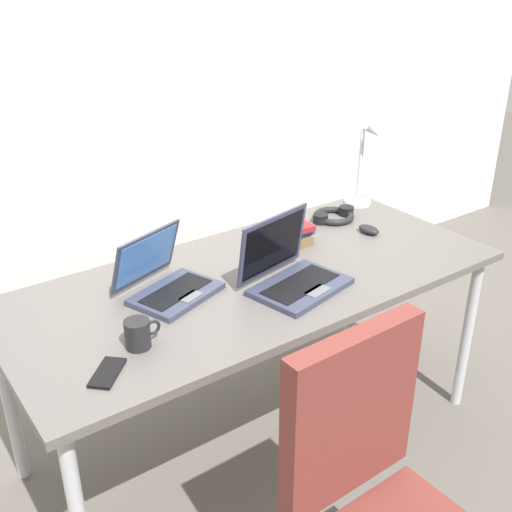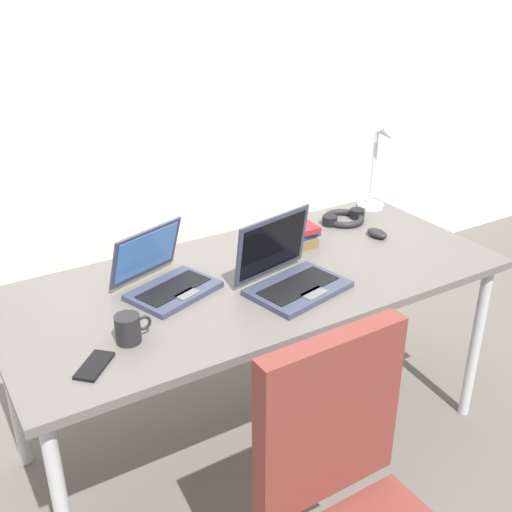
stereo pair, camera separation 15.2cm
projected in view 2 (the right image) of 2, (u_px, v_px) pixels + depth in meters
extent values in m
plane|color=#56514C|center=(256.00, 435.00, 2.55)|extent=(12.00, 12.00, 0.00)
cube|color=silver|center=(131.00, 71.00, 2.83)|extent=(6.00, 0.12, 2.60)
cube|color=#595451|center=(256.00, 280.00, 2.24)|extent=(1.80, 0.80, 0.03)
cylinder|color=#B2B5BA|center=(476.00, 343.00, 2.53)|extent=(0.04, 0.04, 0.71)
cylinder|color=#B2B5BA|center=(11.00, 388.00, 2.27)|extent=(0.04, 0.04, 0.71)
cylinder|color=#B2B5BA|center=(366.00, 277.00, 3.05)|extent=(0.04, 0.04, 0.71)
cylinder|color=silver|center=(370.00, 205.00, 2.84)|extent=(0.12, 0.12, 0.02)
cylinder|color=silver|center=(374.00, 168.00, 2.76)|extent=(0.02, 0.02, 0.34)
cylinder|color=silver|center=(383.00, 132.00, 2.66)|extent=(0.01, 0.08, 0.01)
cone|color=silver|center=(390.00, 134.00, 2.63)|extent=(0.07, 0.09, 0.09)
cube|color=#33384C|center=(298.00, 288.00, 2.13)|extent=(0.37, 0.29, 0.02)
cube|color=black|center=(298.00, 285.00, 2.12)|extent=(0.31, 0.18, 0.00)
cube|color=#595B60|center=(314.00, 293.00, 2.08)|extent=(0.10, 0.07, 0.00)
cube|color=#33384C|center=(272.00, 245.00, 2.16)|extent=(0.33, 0.11, 0.22)
cube|color=black|center=(273.00, 245.00, 2.15)|extent=(0.29, 0.09, 0.19)
cube|color=#33384C|center=(174.00, 291.00, 2.11)|extent=(0.34, 0.28, 0.02)
cube|color=black|center=(174.00, 288.00, 2.11)|extent=(0.28, 0.19, 0.00)
cube|color=#595B60|center=(187.00, 294.00, 2.07)|extent=(0.09, 0.07, 0.00)
cube|color=#33384C|center=(146.00, 253.00, 2.14)|extent=(0.30, 0.16, 0.19)
cube|color=#3F72BF|center=(147.00, 253.00, 2.14)|extent=(0.26, 0.14, 0.16)
ellipsoid|color=black|center=(377.00, 233.00, 2.53)|extent=(0.07, 0.10, 0.03)
cube|color=black|center=(94.00, 366.00, 1.74)|extent=(0.14, 0.14, 0.01)
torus|color=black|center=(344.00, 218.00, 2.68)|extent=(0.18, 0.18, 0.03)
cylinder|color=black|center=(330.00, 221.00, 2.65)|extent=(0.06, 0.06, 0.04)
cylinder|color=black|center=(357.00, 214.00, 2.72)|extent=(0.06, 0.06, 0.04)
cube|color=brown|center=(291.00, 242.00, 2.46)|extent=(0.17, 0.14, 0.03)
cube|color=navy|center=(291.00, 234.00, 2.45)|extent=(0.21, 0.17, 0.03)
cube|color=maroon|center=(291.00, 229.00, 2.44)|extent=(0.20, 0.15, 0.02)
cylinder|color=black|center=(128.00, 329.00, 1.83)|extent=(0.08, 0.08, 0.09)
torus|color=black|center=(144.00, 323.00, 1.86)|extent=(0.05, 0.01, 0.05)
cube|color=brown|center=(329.00, 418.00, 1.56)|extent=(0.42, 0.07, 0.48)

